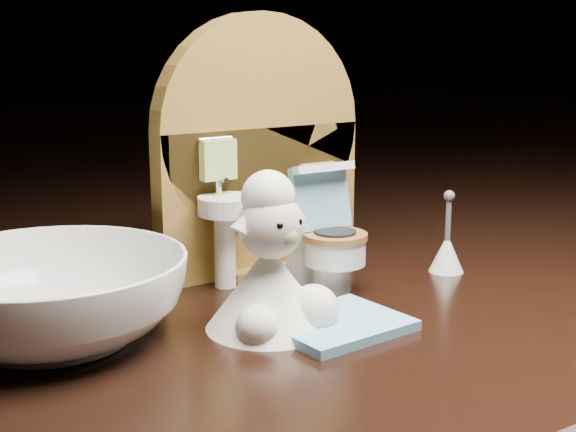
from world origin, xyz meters
name	(u,v)px	position (x,y,z in m)	size (l,w,h in m)	color
backdrop_panel	(258,161)	(0.00, 0.06, 0.07)	(0.13, 0.05, 0.15)	olive
toy_toilet	(325,243)	(0.01, 0.02, 0.03)	(0.04, 0.05, 0.07)	white
bath_mat	(337,324)	(-0.02, -0.04, 0.00)	(0.06, 0.05, 0.00)	#70ACCA
toilet_brush	(447,250)	(0.09, 0.00, 0.01)	(0.02, 0.02, 0.05)	white
plush_lamb	(272,274)	(-0.05, -0.02, 0.03)	(0.06, 0.06, 0.08)	white
ceramic_bowl	(51,299)	(-0.14, 0.02, 0.02)	(0.13, 0.13, 0.04)	white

